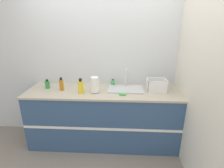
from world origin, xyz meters
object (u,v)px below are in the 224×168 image
object	(u,v)px
bottle_amber	(61,85)
bottle_yellow	(81,87)
soap_dispenser	(113,83)
paper_towel_roll	(95,85)
sink	(126,89)
dish_rack	(156,86)
bottle_green	(47,84)

from	to	relation	value
bottle_amber	bottle_yellow	size ratio (longest dim) A/B	0.89
bottle_amber	soap_dispenser	bearing A→B (deg)	18.28
paper_towel_roll	soap_dispenser	xyz separation A→B (m)	(0.25, 0.33, -0.07)
sink	soap_dispenser	bearing A→B (deg)	137.37
dish_rack	soap_dispenser	bearing A→B (deg)	163.14
bottle_yellow	soap_dispenser	world-z (taller)	bottle_yellow
bottle_green	soap_dispenser	distance (m)	1.03
bottle_green	sink	bearing A→B (deg)	-0.47
sink	dish_rack	distance (m)	0.46
paper_towel_roll	bottle_yellow	bearing A→B (deg)	-169.47
dish_rack	bottle_green	xyz separation A→B (m)	(-1.68, 0.02, -0.01)
dish_rack	bottle_yellow	size ratio (longest dim) A/B	1.29
soap_dispenser	bottle_yellow	bearing A→B (deg)	-140.77
paper_towel_roll	bottle_amber	bearing A→B (deg)	171.97
paper_towel_roll	bottle_amber	size ratio (longest dim) A/B	1.18
sink	bottle_yellow	xyz separation A→B (m)	(-0.65, -0.17, 0.08)
sink	dish_rack	xyz separation A→B (m)	(0.46, -0.01, 0.05)
sink	bottle_yellow	size ratio (longest dim) A/B	2.36
bottle_green	soap_dispenser	world-z (taller)	bottle_green
bottle_amber	soap_dispenser	world-z (taller)	bottle_amber
sink	soap_dispenser	xyz separation A→B (m)	(-0.21, 0.19, 0.03)
sink	bottle_green	world-z (taller)	sink
bottle_yellow	soap_dispenser	distance (m)	0.58
sink	bottle_green	size ratio (longest dim) A/B	3.75
paper_towel_roll	bottle_yellow	size ratio (longest dim) A/B	1.05
bottle_green	bottle_amber	bearing A→B (deg)	-15.82
sink	bottle_amber	bearing A→B (deg)	-176.43
sink	paper_towel_roll	world-z (taller)	sink
bottle_amber	soap_dispenser	size ratio (longest dim) A/B	1.90
bottle_amber	bottle_yellow	bearing A→B (deg)	-18.95
bottle_amber	paper_towel_roll	bearing A→B (deg)	-8.03
sink	soap_dispenser	size ratio (longest dim) A/B	5.04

